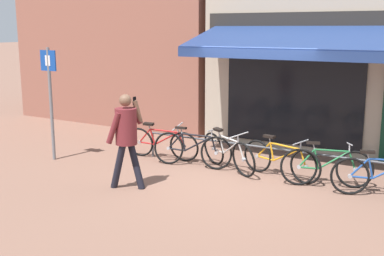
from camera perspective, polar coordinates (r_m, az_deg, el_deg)
name	(u,v)px	position (r m, az deg, el deg)	size (l,w,h in m)	color
ground_plane	(236,177)	(9.58, 5.25, -5.75)	(160.00, 160.00, 0.00)	brown
shop_front	(341,21)	(12.70, 17.24, 12.01)	(6.01, 4.79, 6.10)	tan
neighbour_building	(138,18)	(16.04, -6.41, 12.82)	(6.78, 4.00, 6.39)	#8E5647
bike_rack_rail	(257,149)	(9.73, 7.77, -2.50)	(5.22, 0.04, 0.57)	#47494F
bicycle_red	(161,143)	(10.71, -3.68, -1.80)	(1.80, 0.52, 0.85)	black
bicycle_black	(192,149)	(10.14, -0.02, -2.53)	(1.78, 0.57, 0.85)	black
bicycle_silver	(228,153)	(9.86, 4.26, -2.92)	(1.62, 0.96, 0.88)	black
bicycle_orange	(280,160)	(9.53, 10.42, -3.72)	(1.74, 0.61, 0.81)	black
bicycle_green	(326,167)	(9.23, 15.63, -4.44)	(1.63, 0.83, 0.85)	black
bicycle_blue	(382,176)	(8.96, 21.60, -5.35)	(1.67, 0.72, 0.81)	black
pedestrian_adult	(126,131)	(8.68, -7.80, -0.39)	(0.61, 0.64, 1.75)	black
parking_sign	(50,92)	(10.90, -16.45, 4.10)	(0.44, 0.07, 2.47)	slate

